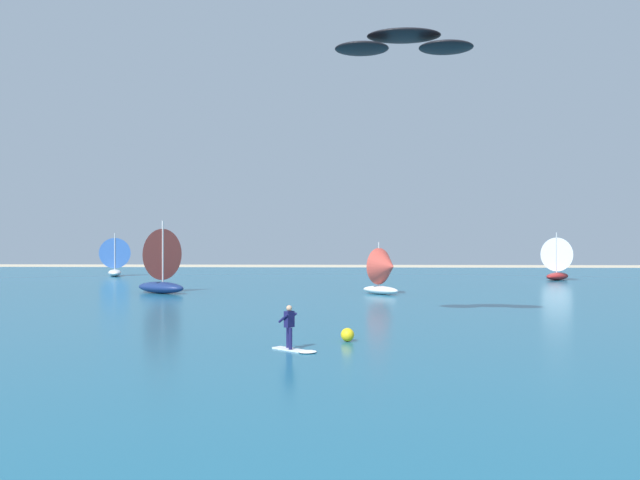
% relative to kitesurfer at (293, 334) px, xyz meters
% --- Properties ---
extents(ocean, '(160.00, 90.00, 0.10)m').
position_rel_kitesurfer_xyz_m(ocean, '(1.39, 31.18, -0.65)').
color(ocean, '#1E607F').
rests_on(ocean, ground).
extents(kitesurfer, '(1.87, 1.68, 1.67)m').
position_rel_kitesurfer_xyz_m(kitesurfer, '(0.00, 0.00, 0.00)').
color(kitesurfer, white).
rests_on(kitesurfer, ocean).
extents(kite, '(6.37, 2.10, 0.96)m').
position_rel_kitesurfer_xyz_m(kite, '(4.63, 5.88, 12.57)').
color(kite, black).
extents(sailboat_leading, '(5.08, 4.64, 5.65)m').
position_rel_kitesurfer_xyz_m(sailboat_leading, '(-13.01, 26.36, 1.98)').
color(sailboat_leading, navy).
rests_on(sailboat_leading, ocean).
extents(sailboat_outermost, '(3.52, 3.50, 3.98)m').
position_rel_kitesurfer_xyz_m(sailboat_outermost, '(4.97, 25.37, 1.22)').
color(sailboat_outermost, white).
rests_on(sailboat_outermost, ocean).
extents(sailboat_heeled_over, '(3.95, 4.42, 4.98)m').
position_rel_kitesurfer_xyz_m(sailboat_heeled_over, '(-24.99, 50.67, 1.68)').
color(sailboat_heeled_over, silver).
rests_on(sailboat_heeled_over, ocean).
extents(sailboat_mid_right, '(4.34, 4.43, 4.97)m').
position_rel_kitesurfer_xyz_m(sailboat_mid_right, '(24.45, 44.94, 1.68)').
color(sailboat_mid_right, maroon).
rests_on(sailboat_mid_right, ocean).
extents(marker_buoy, '(0.55, 0.55, 0.55)m').
position_rel_kitesurfer_xyz_m(marker_buoy, '(2.04, 2.25, -0.33)').
color(marker_buoy, yellow).
rests_on(marker_buoy, ocean).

